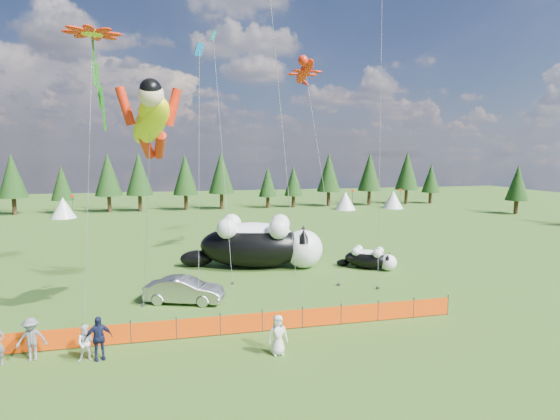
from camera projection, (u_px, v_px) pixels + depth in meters
name	position (u px, v px, depth m)	size (l,w,h in m)	color
ground	(234.00, 312.00, 23.64)	(160.00, 160.00, 0.00)	#14390A
safety_fence	(241.00, 323.00, 20.67)	(22.06, 0.06, 1.10)	#262626
tree_line	(198.00, 184.00, 66.65)	(90.00, 4.00, 8.00)	black
festival_tents	(275.00, 202.00, 64.57)	(50.00, 3.20, 2.80)	white
cat_large	(259.00, 243.00, 32.74)	(10.60, 5.73, 3.89)	black
cat_small	(370.00, 258.00, 32.45)	(3.89, 3.28, 1.63)	black
car	(184.00, 290.00, 25.01)	(1.55, 4.44, 1.46)	#AAAAAE
spectator_b	(86.00, 343.00, 17.88)	(0.76, 0.45, 1.55)	silver
spectator_c	(98.00, 338.00, 18.00)	(1.09, 0.56, 1.86)	#151A3A
spectator_d	(31.00, 339.00, 17.96)	(1.17, 0.60, 1.81)	slate
spectator_e	(278.00, 335.00, 18.49)	(0.84, 0.55, 1.72)	silver
superhero_kite	(151.00, 122.00, 21.67)	(5.67, 5.89, 12.25)	yellow
gecko_kite	(305.00, 72.00, 35.39)	(2.85, 12.02, 17.61)	red
flower_kite	(92.00, 37.00, 22.34)	(3.49, 5.40, 14.92)	red
diamond_kite_a	(199.00, 60.00, 26.28)	(1.08, 4.08, 15.62)	blue
diamond_kite_d	(214.00, 50.00, 32.41)	(0.80, 7.16, 18.48)	#0C918A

